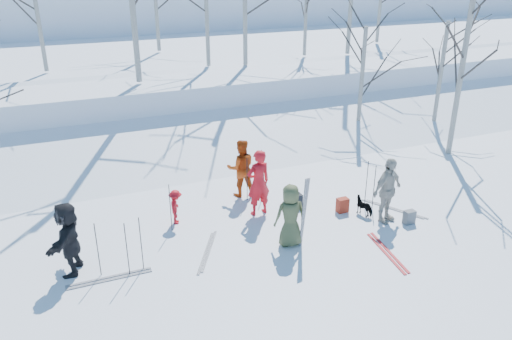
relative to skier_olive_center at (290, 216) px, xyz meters
name	(u,v)px	position (x,y,z in m)	size (l,w,h in m)	color
ground	(278,236)	(-0.10, 0.46, -0.82)	(120.00, 120.00, 0.00)	white
snow_ramp	(200,146)	(-0.10, 7.46, -0.67)	(70.00, 9.50, 1.40)	white
snow_plateau	(146,72)	(-0.10, 17.46, 0.18)	(70.00, 18.00, 2.20)	white
far_hill	(98,15)	(-0.10, 38.46, 1.18)	(90.00, 30.00, 6.00)	white
skier_olive_center	(290,216)	(0.00, 0.00, 0.00)	(0.80, 0.52, 1.64)	#434E2E
skier_red_north	(258,183)	(-0.08, 1.84, 0.14)	(0.70, 0.46, 1.92)	red
skier_redor_behind	(241,168)	(-0.09, 3.15, 0.07)	(0.87, 0.68, 1.79)	#B33F0D
skier_red_seated	(176,207)	(-2.36, 2.20, -0.33)	(0.63, 0.36, 0.98)	red
skier_cream_east	(387,190)	(2.97, 0.10, 0.10)	(1.08, 0.45, 1.85)	beige
skier_grey_west	(68,238)	(-5.15, 0.88, 0.06)	(1.63, 0.52, 1.76)	black
dog	(365,206)	(2.67, 0.63, -0.56)	(0.28, 0.61, 0.52)	black
upright_ski_left	(303,213)	(0.25, -0.22, 0.13)	(0.07, 0.02, 1.90)	silver
upright_ski_right	(305,212)	(0.30, -0.17, 0.13)	(0.07, 0.02, 1.90)	silver
ski_pair_a	(394,209)	(3.64, 0.53, -0.81)	(1.09, 1.76, 0.02)	silver
ski_pair_b	(207,252)	(-2.04, 0.46, -0.81)	(1.07, 1.77, 0.02)	silver
ski_pair_c	(387,252)	(2.05, -1.30, -0.81)	(0.47, 1.91, 0.02)	#B1191E
ski_pair_d	(110,278)	(-4.43, 0.24, -0.81)	(1.90, 0.21, 0.02)	silver
ski_pole_a	(261,170)	(0.62, 3.24, -0.15)	(0.02, 0.02, 1.34)	black
ski_pole_b	(141,243)	(-3.63, 0.38, -0.15)	(0.02, 0.02, 1.34)	black
ski_pole_c	(367,182)	(3.09, 1.21, -0.15)	(0.02, 0.02, 1.34)	black
ski_pole_d	(170,208)	(-2.58, 1.86, -0.15)	(0.02, 0.02, 1.34)	black
ski_pole_e	(374,187)	(3.10, 0.85, -0.15)	(0.02, 0.02, 1.34)	black
ski_pole_f	(98,250)	(-4.59, 0.48, -0.15)	(0.02, 0.02, 1.34)	black
ski_pole_g	(264,174)	(0.55, 2.91, -0.15)	(0.02, 0.02, 1.34)	black
ski_pole_h	(127,250)	(-3.98, 0.23, -0.15)	(0.02, 0.02, 1.34)	black
ski_pole_i	(247,179)	(-0.05, 2.77, -0.15)	(0.02, 0.02, 1.34)	black
backpack_red	(342,205)	(2.17, 1.00, -0.61)	(0.32, 0.22, 0.42)	maroon
backpack_grey	(409,217)	(3.50, -0.29, -0.63)	(0.30, 0.20, 0.38)	slate
backpack_dark	(296,201)	(1.08, 1.78, -0.62)	(0.34, 0.24, 0.40)	black
birch_plateau_e	(36,6)	(-5.04, 13.65, 4.05)	(4.34, 4.34, 5.34)	silver
birch_plateau_g	(207,9)	(1.78, 11.99, 3.86)	(4.07, 4.07, 4.96)	silver
birch_plateau_i	(306,10)	(7.05, 12.70, 3.58)	(3.68, 3.68, 4.39)	silver
birch_edge_b	(461,74)	(8.30, 3.45, 2.15)	(4.76, 4.76, 5.95)	silver
birch_edge_c	(440,78)	(9.70, 5.91, 1.40)	(3.72, 3.72, 4.45)	silver
birch_edge_e	(361,83)	(6.38, 6.60, 1.34)	(3.63, 3.63, 4.33)	silver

